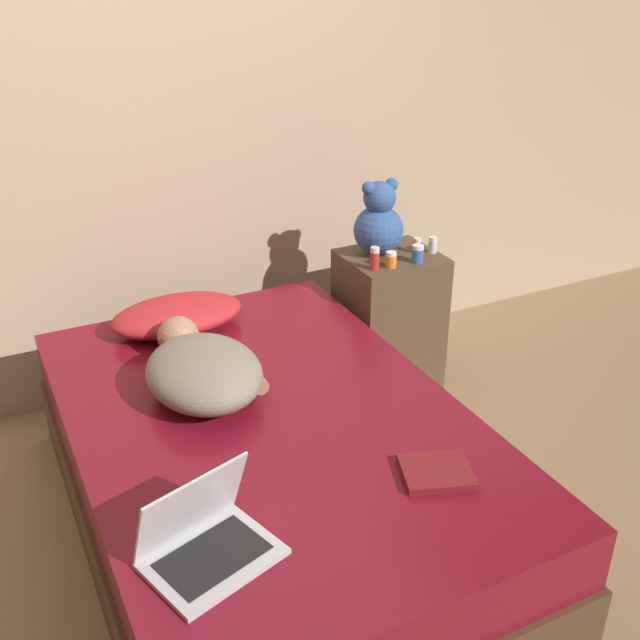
% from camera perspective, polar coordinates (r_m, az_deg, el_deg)
% --- Properties ---
extents(ground_plane, '(12.00, 12.00, 0.00)m').
position_cam_1_polar(ground_plane, '(2.94, -3.68, -15.65)').
color(ground_plane, '#937551').
extents(wall_back, '(8.00, 0.06, 2.60)m').
position_cam_1_polar(wall_back, '(3.46, -12.96, 14.73)').
color(wall_back, tan).
rests_on(wall_back, ground_plane).
extents(bed, '(1.31, 1.98, 0.52)m').
position_cam_1_polar(bed, '(2.77, -3.84, -11.69)').
color(bed, '#4C331E').
rests_on(bed, ground_plane).
extents(nightstand, '(0.44, 0.39, 0.69)m').
position_cam_1_polar(nightstand, '(3.64, 5.24, -0.11)').
color(nightstand, brown).
rests_on(nightstand, ground_plane).
extents(pillow, '(0.56, 0.34, 0.13)m').
position_cam_1_polar(pillow, '(3.20, -10.82, 0.39)').
color(pillow, red).
rests_on(pillow, bed).
extents(person_lying, '(0.42, 0.67, 0.19)m').
position_cam_1_polar(person_lying, '(2.73, -8.96, -3.68)').
color(person_lying, gray).
rests_on(person_lying, bed).
extents(laptop, '(0.39, 0.34, 0.25)m').
position_cam_1_polar(laptop, '(2.07, -8.77, -16.17)').
color(laptop, silver).
rests_on(laptop, bed).
extents(teddy_bear, '(0.23, 0.23, 0.35)m').
position_cam_1_polar(teddy_bear, '(3.45, 4.49, 7.42)').
color(teddy_bear, '#335693').
rests_on(teddy_bear, nightstand).
extents(bottle_red, '(0.04, 0.04, 0.10)m').
position_cam_1_polar(bottle_red, '(3.31, 4.19, 4.68)').
color(bottle_red, '#B72D2D').
rests_on(bottle_red, nightstand).
extents(bottle_amber, '(0.04, 0.04, 0.07)m').
position_cam_1_polar(bottle_amber, '(3.53, 7.41, 5.65)').
color(bottle_amber, gold).
rests_on(bottle_amber, nightstand).
extents(bottle_blue, '(0.05, 0.05, 0.08)m').
position_cam_1_polar(bottle_blue, '(3.41, 7.46, 5.01)').
color(bottle_blue, '#3866B2').
rests_on(bottle_blue, nightstand).
extents(bottle_orange, '(0.05, 0.05, 0.07)m').
position_cam_1_polar(bottle_orange, '(3.35, 5.43, 4.59)').
color(bottle_orange, orange).
rests_on(bottle_orange, nightstand).
extents(bottle_clear, '(0.04, 0.04, 0.08)m').
position_cam_1_polar(bottle_clear, '(3.53, 8.58, 5.67)').
color(bottle_clear, silver).
rests_on(bottle_clear, nightstand).
extents(book, '(0.26, 0.24, 0.02)m').
position_cam_1_polar(book, '(2.36, 8.87, -11.36)').
color(book, maroon).
rests_on(book, bed).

